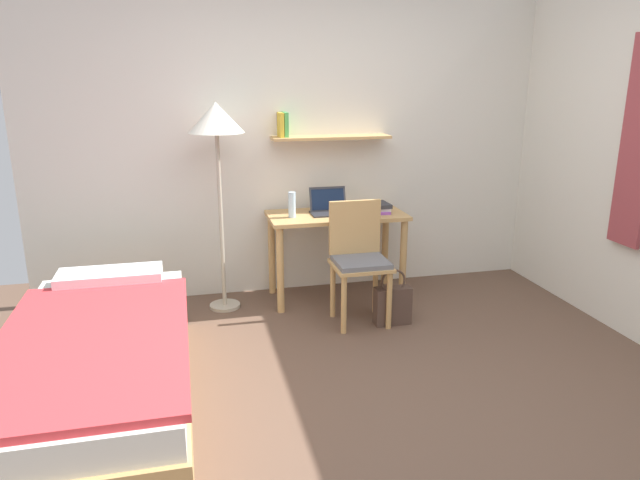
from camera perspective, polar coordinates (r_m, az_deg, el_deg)
ground_plane at (r=3.37m, az=5.84°, el=-16.22°), size 5.28×5.28×0.00m
wall_back at (r=4.83m, az=-1.66°, el=10.17°), size 4.40×0.27×2.60m
bed at (r=3.47m, az=-20.79°, el=-11.65°), size 0.97×2.02×0.54m
desk at (r=4.69m, az=1.61°, el=1.02°), size 1.09×0.52×0.71m
desk_chair at (r=4.28m, az=3.81°, el=-1.61°), size 0.41×0.38×0.89m
standing_lamp at (r=4.39m, az=-10.11°, el=10.72°), size 0.41×0.41×1.59m
laptop at (r=4.66m, az=0.88°, el=3.27°), size 0.30×0.21×0.20m
water_bottle at (r=4.52m, az=-2.76°, el=3.47°), size 0.06×0.06×0.20m
book_stack at (r=4.73m, az=5.84°, el=3.19°), size 0.17×0.24×0.08m
handbag at (r=4.35m, az=7.11°, el=-6.25°), size 0.27×0.11×0.43m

